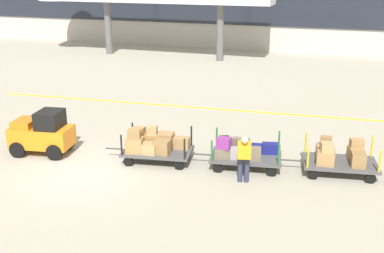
{
  "coord_description": "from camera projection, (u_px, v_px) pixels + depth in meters",
  "views": [
    {
      "loc": [
        7.9,
        -12.21,
        6.3
      ],
      "look_at": [
        2.97,
        2.36,
        1.1
      ],
      "focal_mm": 44.14,
      "sensor_mm": 36.0,
      "label": 1
    }
  ],
  "objects": [
    {
      "name": "baggage_handler",
      "position": [
        244.0,
        156.0,
        14.27
      ],
      "size": [
        0.49,
        0.5,
        1.56
      ],
      "color": "#2D334C",
      "rests_on": "ground_plane"
    },
    {
      "name": "terminal_building",
      "position": [
        252.0,
        10.0,
        37.69
      ],
      "size": [
        57.76,
        2.51,
        6.15
      ],
      "color": "#BCB7AD",
      "rests_on": "ground_plane"
    },
    {
      "name": "baggage_cart_lead",
      "position": [
        153.0,
        144.0,
        16.04
      ],
      "size": [
        3.08,
        1.74,
        1.2
      ],
      "color": "#4C4C4F",
      "rests_on": "ground_plane"
    },
    {
      "name": "baggage_cart_middle",
      "position": [
        242.0,
        152.0,
        15.55
      ],
      "size": [
        3.08,
        1.74,
        1.1
      ],
      "color": "#4C4C4F",
      "rests_on": "ground_plane"
    },
    {
      "name": "apron_lead_line",
      "position": [
        194.0,
        107.0,
        22.34
      ],
      "size": [
        20.17,
        1.6,
        0.01
      ],
      "primitive_type": "cube",
      "rotation": [
        0.0,
        0.0,
        0.07
      ],
      "color": "yellow",
      "rests_on": "ground_plane"
    },
    {
      "name": "ground_plane",
      "position": [
        83.0,
        171.0,
        15.38
      ],
      "size": [
        120.0,
        120.0,
        0.0
      ],
      "primitive_type": "plane",
      "color": "#A8A08E"
    },
    {
      "name": "baggage_tug",
      "position": [
        42.0,
        133.0,
        16.62
      ],
      "size": [
        2.24,
        1.5,
        1.58
      ],
      "color": "orange",
      "rests_on": "ground_plane"
    },
    {
      "name": "baggage_cart_tail",
      "position": [
        339.0,
        157.0,
        15.03
      ],
      "size": [
        3.08,
        1.74,
        1.14
      ],
      "color": "#4C4C4F",
      "rests_on": "ground_plane"
    }
  ]
}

